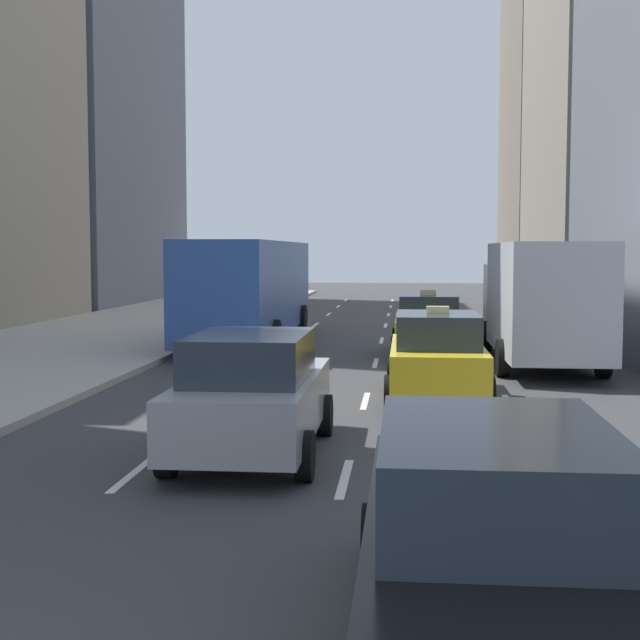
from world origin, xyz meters
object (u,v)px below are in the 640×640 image
taxi_lead (428,325)px  sedan_black_near (493,539)px  taxi_second (437,355)px  box_truck (540,299)px  sedan_silver_behind (253,393)px  city_bus (250,287)px

taxi_lead → sedan_black_near: bearing=-90.0°
taxi_second → box_truck: size_ratio=0.52×
sedan_silver_behind → city_bus: bearing=100.1°
taxi_second → taxi_lead: bearing=90.0°
sedan_black_near → city_bus: 22.71m
taxi_second → box_truck: bearing=63.1°
sedan_black_near → sedan_silver_behind: 6.78m
taxi_lead → sedan_silver_behind: size_ratio=0.95×
sedan_black_near → city_bus: city_bus is taller
taxi_second → box_truck: 6.25m
sedan_black_near → sedan_silver_behind: bearing=114.4°
taxi_second → city_bus: bearing=117.8°
taxi_lead → taxi_second: bearing=-90.0°
taxi_lead → city_bus: 6.50m
sedan_silver_behind → box_truck: 12.10m
sedan_black_near → box_truck: size_ratio=0.57×
city_bus → taxi_lead: bearing=-29.2°
taxi_lead → box_truck: size_ratio=0.52×
city_bus → box_truck: size_ratio=1.38×
taxi_second → city_bus: city_bus is taller
taxi_second → sedan_black_near: size_ratio=0.91×
sedan_silver_behind → city_bus: (-2.81, 15.81, 0.88)m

